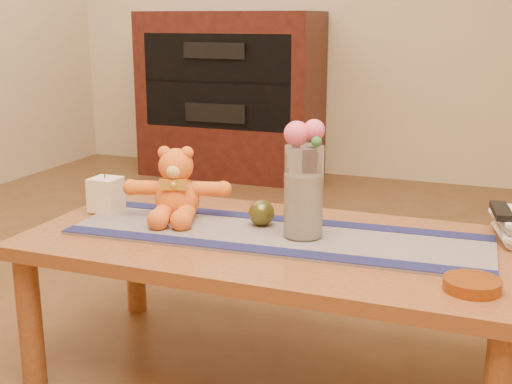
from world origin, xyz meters
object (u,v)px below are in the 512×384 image
at_px(teddy_bear, 177,184).
at_px(pillar_candle, 106,194).
at_px(tv_remote, 501,211).
at_px(bronze_ball, 261,213).
at_px(glass_vase, 304,192).
at_px(amber_dish, 472,285).
at_px(book_bottom, 498,235).

xyz_separation_m(teddy_bear, pillar_candle, (-0.25, -0.01, -0.05)).
xyz_separation_m(pillar_candle, tv_remote, (1.19, 0.17, 0.02)).
bearing_deg(bronze_ball, glass_vase, -20.37).
bearing_deg(teddy_bear, pillar_candle, 166.32).
bearing_deg(glass_vase, amber_dish, -24.22).
distance_m(bronze_ball, tv_remote, 0.68).
xyz_separation_m(pillar_candle, glass_vase, (0.67, -0.03, 0.08)).
bearing_deg(book_bottom, pillar_candle, 175.86).
height_order(pillar_candle, bronze_ball, pillar_candle).
bearing_deg(bronze_ball, amber_dish, -23.33).
relative_size(teddy_bear, glass_vase, 1.20).
distance_m(pillar_candle, book_bottom, 1.20).
bearing_deg(amber_dish, tv_remote, 83.85).
relative_size(tv_remote, amber_dish, 1.20).
relative_size(glass_vase, tv_remote, 1.62).
distance_m(teddy_bear, glass_vase, 0.42).
bearing_deg(tv_remote, pillar_candle, 178.38).
relative_size(teddy_bear, bronze_ball, 4.00).
distance_m(glass_vase, tv_remote, 0.56).
distance_m(teddy_bear, pillar_candle, 0.26).
relative_size(bronze_ball, tv_remote, 0.49).
bearing_deg(glass_vase, book_bottom, 21.67).
xyz_separation_m(teddy_bear, book_bottom, (0.94, 0.17, -0.10)).
bearing_deg(teddy_bear, book_bottom, -6.77).
xyz_separation_m(bronze_ball, amber_dish, (0.62, -0.27, -0.03)).
height_order(bronze_ball, amber_dish, bronze_ball).
bearing_deg(book_bottom, tv_remote, -93.00).
height_order(pillar_candle, tv_remote, pillar_candle).
distance_m(teddy_bear, amber_dish, 0.93).
relative_size(book_bottom, tv_remote, 1.39).
bearing_deg(tv_remote, teddy_bear, 179.69).
distance_m(teddy_bear, tv_remote, 0.95).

